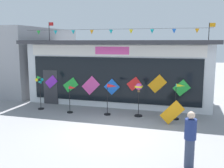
{
  "coord_description": "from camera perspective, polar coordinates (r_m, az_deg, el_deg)",
  "views": [
    {
      "loc": [
        2.96,
        -9.76,
        3.63
      ],
      "look_at": [
        -0.81,
        3.23,
        1.45
      ],
      "focal_mm": 41.94,
      "sensor_mm": 36.0,
      "label": 1
    }
  ],
  "objects": [
    {
      "name": "wind_spinner_right",
      "position": [
        12.63,
        14.15,
        -3.45
      ],
      "size": [
        0.61,
        0.38,
        1.71
      ],
      "color": "black",
      "rests_on": "ground_plane"
    },
    {
      "name": "person_mid_plaza",
      "position": [
        8.02,
        16.65,
        -11.47
      ],
      "size": [
        0.34,
        0.34,
        1.68
      ],
      "rotation": [
        0.0,
        0.0,
        6.22
      ],
      "color": "#333D56",
      "rests_on": "ground_plane"
    },
    {
      "name": "wind_spinner_center_left",
      "position": [
        12.94,
        -0.28,
        -2.01
      ],
      "size": [
        0.7,
        0.33,
        1.58
      ],
      "color": "black",
      "rests_on": "ground_plane"
    },
    {
      "name": "wind_spinner_center_right",
      "position": [
        12.78,
        5.85,
        -1.72
      ],
      "size": [
        0.39,
        0.39,
        1.66
      ],
      "color": "black",
      "rests_on": "ground_plane"
    },
    {
      "name": "wind_spinner_far_left",
      "position": [
        14.56,
        -15.48,
        -0.6
      ],
      "size": [
        0.41,
        0.33,
        1.84
      ],
      "color": "black",
      "rests_on": "ground_plane"
    },
    {
      "name": "neighbour_building",
      "position": [
        22.07,
        -20.58,
        5.16
      ],
      "size": [
        6.94,
        8.32,
        4.62
      ],
      "primitive_type": "cube",
      "color": "#99999E",
      "rests_on": "ground_plane"
    },
    {
      "name": "display_kite_on_ground",
      "position": [
        11.95,
        12.99,
        -6.05
      ],
      "size": [
        1.09,
        0.22,
        1.09
      ],
      "primitive_type": "cube",
      "rotation": [
        -0.2,
        0.79,
        0.0
      ],
      "color": "orange",
      "rests_on": "ground_plane"
    },
    {
      "name": "kite_shop_building",
      "position": [
        16.3,
        2.15,
        2.99
      ],
      "size": [
        10.88,
        5.14,
        4.91
      ],
      "color": "silver",
      "rests_on": "ground_plane"
    },
    {
      "name": "ground_plane",
      "position": [
        10.83,
        -0.66,
        -10.42
      ],
      "size": [
        80.0,
        80.0,
        0.0
      ],
      "primitive_type": "plane",
      "color": "gray"
    },
    {
      "name": "wind_spinner_left",
      "position": [
        13.54,
        -8.84,
        -2.56
      ],
      "size": [
        0.5,
        0.3,
        1.41
      ],
      "color": "black",
      "rests_on": "ground_plane"
    }
  ]
}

